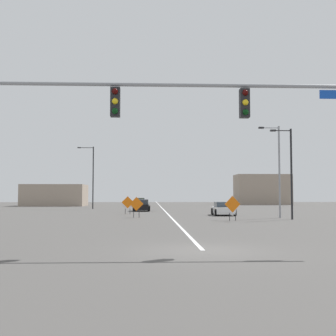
% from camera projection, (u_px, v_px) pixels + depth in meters
% --- Properties ---
extents(ground, '(208.15, 208.15, 0.00)m').
position_uv_depth(ground, '(203.00, 250.00, 15.61)').
color(ground, '#4C4947').
extents(road_centre_stripe, '(0.16, 115.64, 0.01)m').
position_uv_depth(road_centre_stripe, '(161.00, 207.00, 73.27)').
color(road_centre_stripe, white).
rests_on(road_centre_stripe, ground).
extents(traffic_signal_assembly, '(14.04, 0.44, 6.47)m').
position_uv_depth(traffic_signal_assembly, '(122.00, 114.00, 15.76)').
color(traffic_signal_assembly, gray).
rests_on(traffic_signal_assembly, ground).
extents(street_lamp_far_left, '(2.29, 0.24, 8.69)m').
position_uv_depth(street_lamp_far_left, '(92.00, 174.00, 61.79)').
color(street_lamp_far_left, black).
rests_on(street_lamp_far_left, ground).
extents(street_lamp_mid_left, '(1.74, 0.24, 7.26)m').
position_uv_depth(street_lamp_mid_left, '(290.00, 169.00, 35.42)').
color(street_lamp_mid_left, black).
rests_on(street_lamp_mid_left, ground).
extents(street_lamp_mid_right, '(1.82, 0.24, 7.82)m').
position_uv_depth(street_lamp_mid_right, '(278.00, 167.00, 37.63)').
color(street_lamp_mid_right, gray).
rests_on(street_lamp_mid_right, ground).
extents(construction_sign_left_lane, '(1.22, 0.23, 1.81)m').
position_uv_depth(construction_sign_left_lane, '(128.00, 203.00, 45.03)').
color(construction_sign_left_lane, orange).
rests_on(construction_sign_left_lane, ground).
extents(construction_sign_median_near, '(1.19, 0.12, 1.77)m').
position_uv_depth(construction_sign_median_near, '(136.00, 205.00, 38.00)').
color(construction_sign_median_near, orange).
rests_on(construction_sign_median_near, ground).
extents(construction_sign_right_lane, '(1.25, 0.33, 1.88)m').
position_uv_depth(construction_sign_right_lane, '(232.00, 205.00, 33.60)').
color(construction_sign_right_lane, orange).
rests_on(construction_sign_right_lane, ground).
extents(car_white_far, '(2.06, 4.10, 1.28)m').
position_uv_depth(car_white_far, '(223.00, 209.00, 42.36)').
color(car_white_far, white).
rests_on(car_white_far, ground).
extents(car_yellow_passing, '(2.05, 4.37, 1.42)m').
position_uv_depth(car_yellow_passing, '(140.00, 202.00, 76.70)').
color(car_yellow_passing, gold).
rests_on(car_yellow_passing, ground).
extents(car_black_near, '(2.05, 4.07, 1.40)m').
position_uv_depth(car_black_near, '(142.00, 205.00, 53.36)').
color(car_black_near, black).
rests_on(car_black_near, ground).
extents(roadside_building_east, '(10.74, 5.72, 6.03)m').
position_uv_depth(roadside_building_east, '(262.00, 190.00, 89.31)').
color(roadside_building_east, gray).
rests_on(roadside_building_east, ground).
extents(roadside_building_west, '(10.71, 7.52, 3.77)m').
position_uv_depth(roadside_building_west, '(55.00, 195.00, 78.41)').
color(roadside_building_west, gray).
rests_on(roadside_building_west, ground).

